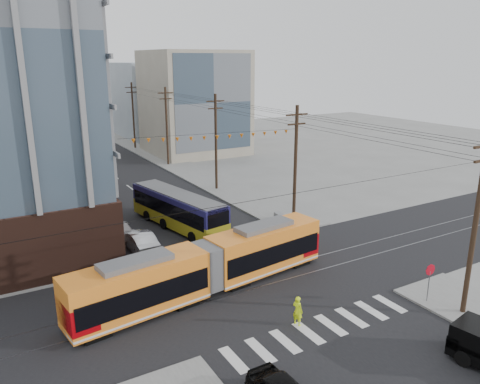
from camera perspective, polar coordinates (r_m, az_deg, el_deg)
The scene contains 13 objects.
ground at distance 29.96m, azimuth 5.94°, elevation -13.63°, with size 160.00×160.00×0.00m, color slate.
bg_bldg_ne_near at distance 76.08m, azimuth -5.64°, elevation 10.80°, with size 14.00×14.00×16.00m, color gray.
bg_bldg_ne_far at distance 95.33m, azimuth -9.65°, elevation 11.08°, with size 16.00×16.00×14.00m, color #8C99A5.
utility_pole_near at distance 29.83m, azimuth 26.71°, elevation -3.88°, with size 0.30×0.30×11.00m, color black.
utility_pole_far at distance 81.09m, azimuth -12.88°, elevation 9.02°, with size 0.30×0.30×11.00m, color black.
streetcar at distance 30.68m, azimuth -4.10°, elevation -9.12°, with size 18.36×2.58×3.54m, color orange, non-canonical shape.
city_bus at distance 42.42m, azimuth -7.56°, elevation -2.16°, with size 2.54×11.73×3.32m, color #1C194F, non-canonical shape.
parked_car_silver at distance 38.22m, azimuth -12.15°, elevation -5.82°, with size 1.71×4.89×1.61m, color #B3B6BA.
parked_car_white at distance 41.55m, azimuth -14.36°, elevation -4.41°, with size 1.81×4.44×1.29m, color silver.
parked_car_grey at distance 48.16m, azimuth -16.82°, elevation -1.68°, with size 2.40×5.20×1.44m, color #575860.
pedestrian at distance 27.71m, azimuth 7.04°, elevation -14.17°, with size 0.65×0.43×1.79m, color #DAFC14.
stop_sign at distance 31.78m, azimuth 22.00°, elevation -10.47°, with size 0.75×0.75×2.46m, color #BA0617, non-canonical shape.
jersey_barrier at distance 43.00m, azimuth 5.64°, elevation -3.63°, with size 0.87×3.86×0.77m, color gray.
Camera 1 is at (-15.65, -20.86, 14.75)m, focal length 35.00 mm.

